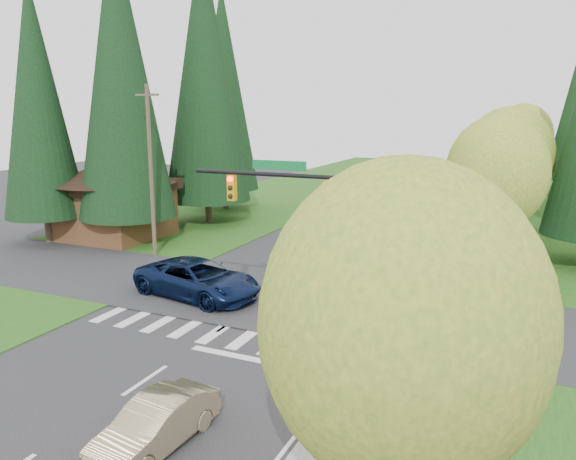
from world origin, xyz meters
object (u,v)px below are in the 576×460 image
Objects in this scene: parked_car_e at (475,188)px; parked_car_c at (459,209)px; parked_car_d at (472,196)px; sedan_champagne at (156,424)px; suv_navy at (198,279)px; parked_car_a at (433,244)px; parked_car_b at (443,232)px.

parked_car_c is at bearing -92.50° from parked_car_e.
parked_car_e reaches higher than parked_car_d.
parked_car_d is at bearing 90.13° from sedan_champagne.
parked_car_e is at bearing 91.00° from sedan_champagne.
parked_car_d is at bearing 85.12° from parked_car_c.
suv_navy is at bearing -113.42° from parked_car_c.
parked_car_a is at bearing -89.04° from parked_car_d.
sedan_champagne is at bearing -141.34° from suv_navy.
parked_car_e is at bearing 86.79° from parked_car_c.
parked_car_e reaches higher than parked_car_b.
parked_car_b is at bearing -93.71° from parked_car_c.
sedan_champagne reaches higher than parked_car_b.
suv_navy is 1.69× the size of parked_car_d.
parked_car_e reaches higher than parked_car_a.
parked_car_a reaches higher than parked_car_d.
parked_car_c is (8.46, 24.90, -0.11)m from suv_navy.
suv_navy reaches higher than parked_car_d.
parked_car_b is 8.72m from parked_car_c.
parked_car_e is (-0.50, 26.74, 0.05)m from parked_car_a.
parked_car_a is 0.83× the size of parked_car_b.
suv_navy is at bearing 121.84° from sedan_champagne.
parked_car_b reaches higher than parked_car_a.
suv_navy is 1.40× the size of parked_car_b.
parked_car_c is at bearing 89.28° from sedan_champagne.
parked_car_b is at bearing -92.69° from parked_car_e.
suv_navy reaches higher than parked_car_c.
parked_car_d is 5.64m from parked_car_e.
parked_car_b is (2.98, 26.77, -0.00)m from sedan_champagne.
sedan_champagne is 0.89× the size of parked_car_b.
suv_navy is 15.15m from parked_car_a.
parked_car_a is 21.11m from parked_car_d.
parked_car_e is at bearing 95.00° from parked_car_a.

